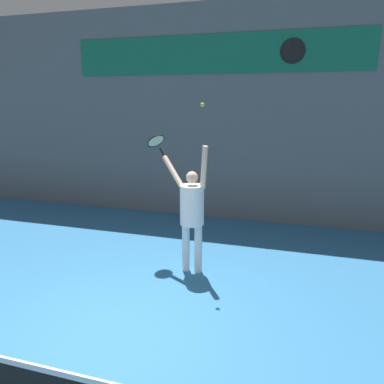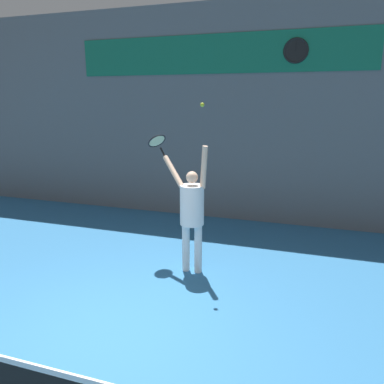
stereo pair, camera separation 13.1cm
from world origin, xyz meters
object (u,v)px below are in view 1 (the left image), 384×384
at_px(scoreboard_clock, 293,51).
at_px(tennis_player, 192,209).
at_px(tennis_ball, 202,105).
at_px(tennis_racket, 156,142).

distance_m(scoreboard_clock, tennis_player, 4.32).
height_order(tennis_player, tennis_ball, tennis_ball).
bearing_deg(tennis_racket, tennis_player, -30.52).
distance_m(scoreboard_clock, tennis_racket, 3.75).
bearing_deg(scoreboard_clock, tennis_racket, -129.63).
relative_size(scoreboard_clock, tennis_racket, 1.23).
bearing_deg(tennis_ball, tennis_racket, 150.03).
height_order(tennis_racket, tennis_ball, tennis_ball).
bearing_deg(tennis_ball, scoreboard_clock, 70.25).
relative_size(tennis_player, tennis_ball, 33.67).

